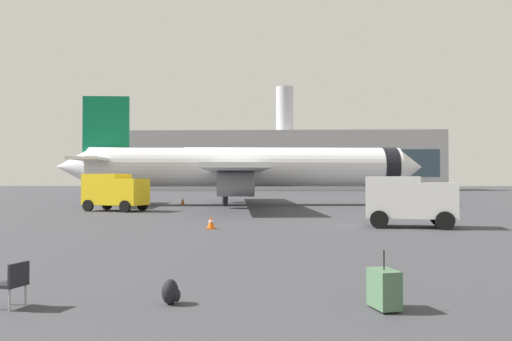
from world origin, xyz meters
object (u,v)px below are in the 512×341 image
object	(u,v)px
cargo_van	(408,199)
traveller_backpack	(171,292)
safety_cone_mid	(211,222)
service_truck	(115,190)
gate_chair	(13,282)
airplane_at_gate	(244,167)
rolling_suitcase	(384,289)
safety_cone_near	(183,201)

from	to	relation	value
cargo_van	traveller_backpack	distance (m)	18.09
safety_cone_mid	traveller_backpack	distance (m)	14.64
service_truck	gate_chair	bearing A→B (deg)	-75.37
airplane_at_gate	safety_cone_mid	world-z (taller)	airplane_at_gate
cargo_van	rolling_suitcase	distance (m)	16.74
service_truck	cargo_van	world-z (taller)	service_truck
safety_cone_mid	airplane_at_gate	bearing A→B (deg)	89.51
service_truck	cargo_van	xyz separation A→B (m)	(19.22, -12.42, -0.16)
service_truck	safety_cone_near	bearing A→B (deg)	72.36
safety_cone_near	safety_cone_mid	size ratio (longest dim) A/B	1.16
airplane_at_gate	safety_cone_mid	xyz separation A→B (m)	(-0.20, -23.32, -3.35)
rolling_suitcase	traveller_backpack	xyz separation A→B (m)	(-4.03, 0.27, -0.16)
safety_cone_near	safety_cone_mid	xyz separation A→B (m)	(5.90, -24.06, -0.05)
gate_chair	service_truck	bearing A→B (deg)	104.63
safety_cone_mid	traveller_backpack	world-z (taller)	safety_cone_mid
traveller_backpack	safety_cone_near	bearing A→B (deg)	100.24
airplane_at_gate	traveller_backpack	size ratio (longest dim) A/B	74.51
safety_cone_near	safety_cone_mid	world-z (taller)	safety_cone_near
service_truck	traveller_backpack	xyz separation A→B (m)	(10.34, -28.13, -1.37)
airplane_at_gate	safety_cone_mid	bearing A→B (deg)	-90.49
traveller_backpack	gate_chair	distance (m)	2.93
cargo_van	gate_chair	world-z (taller)	cargo_van
service_truck	gate_chair	world-z (taller)	service_truck
cargo_van	safety_cone_near	bearing A→B (deg)	124.65
safety_cone_mid	traveller_backpack	size ratio (longest dim) A/B	1.32
gate_chair	safety_cone_mid	bearing A→B (deg)	83.16
safety_cone_mid	rolling_suitcase	xyz separation A→B (m)	(5.12, -14.87, 0.08)
traveller_backpack	rolling_suitcase	bearing A→B (deg)	-3.84
safety_cone_near	gate_chair	xyz separation A→B (m)	(4.10, -39.07, 0.14)
airplane_at_gate	traveller_backpack	world-z (taller)	airplane_at_gate
airplane_at_gate	cargo_van	distance (m)	24.36
cargo_van	rolling_suitcase	xyz separation A→B (m)	(-4.85, -15.98, -1.06)
safety_cone_mid	safety_cone_near	bearing A→B (deg)	103.77
safety_cone_near	rolling_suitcase	xyz separation A→B (m)	(11.01, -38.93, 0.03)
safety_cone_mid	rolling_suitcase	world-z (taller)	rolling_suitcase
airplane_at_gate	cargo_van	world-z (taller)	airplane_at_gate
rolling_suitcase	traveller_backpack	world-z (taller)	rolling_suitcase
safety_cone_mid	traveller_backpack	bearing A→B (deg)	-85.74
safety_cone_near	traveller_backpack	xyz separation A→B (m)	(6.99, -38.66, -0.13)
safety_cone_mid	traveller_backpack	xyz separation A→B (m)	(1.09, -14.60, -0.08)
cargo_van	safety_cone_near	distance (m)	27.92
airplane_at_gate	service_truck	bearing A→B (deg)	-133.98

